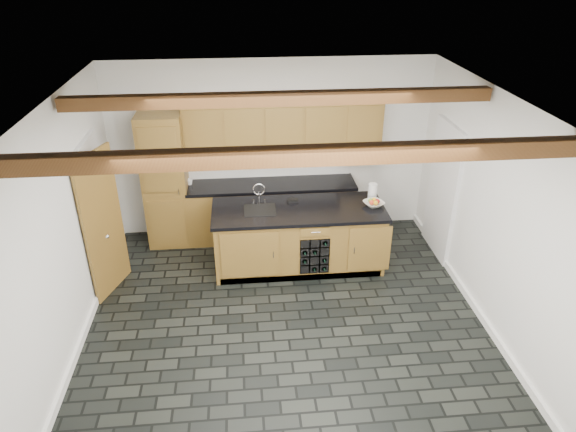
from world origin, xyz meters
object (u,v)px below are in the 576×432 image
kitchen_scale (293,200)px  island (299,237)px  fruit_bowl (374,204)px  paper_towel (373,191)px

kitchen_scale → island: bearing=-83.3°
kitchen_scale → fruit_bowl: fruit_bowl is taller
fruit_bowl → paper_towel: 0.27m
fruit_bowl → island: bearing=179.8°
fruit_bowl → kitchen_scale: bearing=167.9°
island → fruit_bowl: size_ratio=8.88×
fruit_bowl → paper_towel: size_ratio=1.24×
paper_towel → fruit_bowl: bearing=-98.8°
island → fruit_bowl: 1.18m
island → paper_towel: size_ratio=11.00×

